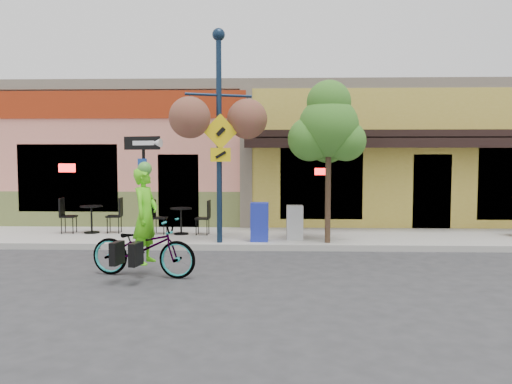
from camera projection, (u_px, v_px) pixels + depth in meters
ground at (282, 255)px, 11.28m from camera, size 90.00×90.00×0.00m
sidewalk at (281, 238)px, 13.27m from camera, size 24.00×3.00×0.15m
curb at (282, 248)px, 11.83m from camera, size 24.00×0.12×0.15m
building at (279, 156)px, 18.60m from camera, size 18.20×8.20×4.50m
bicycle at (143, 248)px, 9.25m from camera, size 2.16×1.11×1.08m
cyclist_rider at (146, 229)px, 9.23m from camera, size 0.55×0.72×1.77m
lamp_post at (219, 137)px, 11.93m from camera, size 1.76×1.18×5.12m
one_way_sign at (144, 189)px, 12.18m from camera, size 1.00×0.49×2.57m
cafe_set_left at (91, 215)px, 13.56m from camera, size 1.68×0.93×0.98m
cafe_set_right at (181, 217)px, 13.35m from camera, size 1.59×0.85×0.93m
newspaper_box_blue at (260, 222)px, 12.26m from camera, size 0.44×0.39×0.95m
newspaper_box_grey at (295, 222)px, 12.53m from camera, size 0.41×0.37×0.86m
street_tree at (328, 161)px, 11.94m from camera, size 1.82×1.82×3.94m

